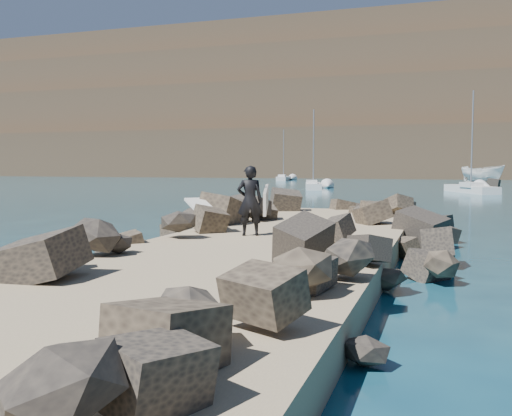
% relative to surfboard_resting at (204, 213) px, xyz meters
% --- Properties ---
extents(ground, '(800.00, 800.00, 0.00)m').
position_rel_surfboard_resting_xyz_m(ground, '(2.71, -2.23, -1.04)').
color(ground, '#0F384C').
rests_on(ground, ground).
extents(jetty, '(6.00, 26.00, 0.60)m').
position_rel_surfboard_resting_xyz_m(jetty, '(2.71, -4.23, -0.74)').
color(jetty, '#8C7759').
rests_on(jetty, ground).
extents(riprap_left, '(2.60, 22.00, 1.00)m').
position_rel_surfboard_resting_xyz_m(riprap_left, '(-0.19, -3.73, -0.54)').
color(riprap_left, black).
rests_on(riprap_left, ground).
extents(riprap_right, '(2.60, 22.00, 1.00)m').
position_rel_surfboard_resting_xyz_m(riprap_right, '(5.61, -3.73, -0.54)').
color(riprap_right, black).
rests_on(riprap_right, ground).
extents(headland, '(360.00, 140.00, 32.00)m').
position_rel_surfboard_resting_xyz_m(headland, '(12.71, 157.77, 14.96)').
color(headland, '#2D4919').
rests_on(headland, ground).
extents(surfboard_resting, '(2.03, 2.24, 0.08)m').
position_rel_surfboard_resting_xyz_m(surfboard_resting, '(0.00, 0.00, 0.00)').
color(surfboard_resting, white).
rests_on(surfboard_resting, riprap_left).
extents(boat_imported, '(6.83, 5.18, 2.49)m').
position_rel_surfboard_resting_xyz_m(boat_imported, '(11.90, 73.29, 0.20)').
color(boat_imported, white).
rests_on(boat_imported, ground).
extents(surfer_with_board, '(1.20, 2.25, 1.87)m').
position_rel_surfboard_resting_xyz_m(surfer_with_board, '(1.95, -1.28, 0.50)').
color(surfer_with_board, black).
rests_on(surfer_with_board, jetty).
extents(sailboat_a, '(3.13, 7.05, 8.32)m').
position_rel_surfboard_resting_xyz_m(sailboat_a, '(-6.13, 41.96, -0.69)').
color(sailboat_a, silver).
rests_on(sailboat_a, ground).
extents(sailboat_e, '(2.51, 7.08, 8.37)m').
position_rel_surfboard_resting_xyz_m(sailboat_e, '(-18.20, 73.65, -0.69)').
color(sailboat_e, silver).
rests_on(sailboat_e, ground).
extents(sailboat_c, '(4.61, 7.78, 9.26)m').
position_rel_surfboard_resting_xyz_m(sailboat_c, '(9.00, 38.96, -0.69)').
color(sailboat_c, silver).
rests_on(sailboat_c, ground).
extents(headland_buildings, '(137.50, 30.50, 5.00)m').
position_rel_surfboard_resting_xyz_m(headland_buildings, '(19.52, 149.96, 32.93)').
color(headland_buildings, white).
rests_on(headland_buildings, headland).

